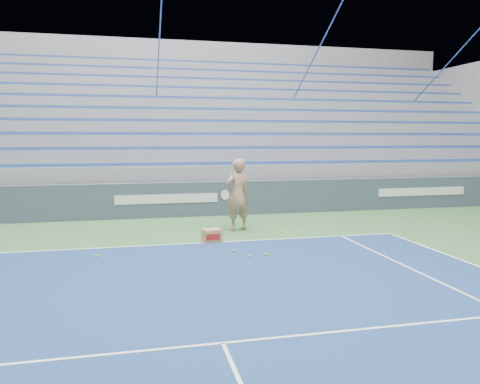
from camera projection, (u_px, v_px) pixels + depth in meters
name	position (u px, v px, depth m)	size (l,w,h in m)	color
sponsor_barrier	(167.00, 200.00, 14.80)	(30.00, 0.32, 1.10)	#394657
bleachers	(157.00, 141.00, 20.13)	(31.00, 9.15, 7.30)	gray
tennis_player	(237.00, 195.00, 12.59)	(1.02, 0.95, 1.95)	tan
ball_box	(212.00, 236.00, 11.22)	(0.48, 0.41, 0.32)	tan
tennis_ball_0	(250.00, 256.00, 9.82)	(0.07, 0.07, 0.07)	#CEDD2D
tennis_ball_1	(82.00, 250.00, 10.33)	(0.07, 0.07, 0.07)	#CEDD2D
tennis_ball_2	(281.00, 232.00, 12.33)	(0.07, 0.07, 0.07)	#CEDD2D
tennis_ball_3	(97.00, 255.00, 9.83)	(0.07, 0.07, 0.07)	#CEDD2D
tennis_ball_4	(203.00, 238.00, 11.60)	(0.07, 0.07, 0.07)	#CEDD2D
tennis_ball_5	(266.00, 255.00, 9.91)	(0.07, 0.07, 0.07)	#CEDD2D
tennis_ball_6	(234.00, 251.00, 10.22)	(0.07, 0.07, 0.07)	#CEDD2D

